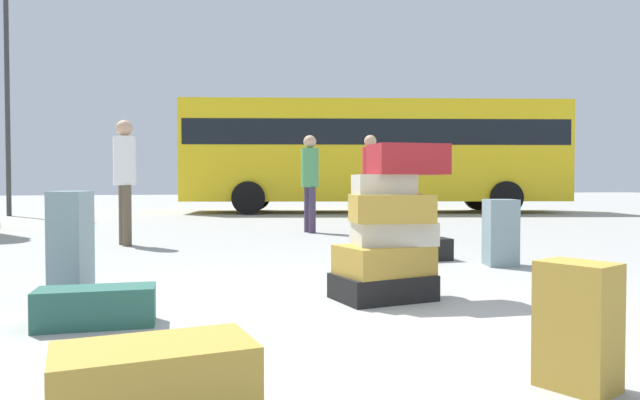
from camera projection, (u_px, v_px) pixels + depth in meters
ground_plane at (370, 317)px, 3.68m from camera, size 80.00×80.00×0.00m
suitcase_tower at (390, 230)px, 4.26m from camera, size 0.89×0.59×1.14m
suitcase_black_upright_blue at (427, 249)px, 6.38m from camera, size 0.52×0.31×0.24m
suitcase_slate_foreground_far at (71, 248)px, 4.06m from camera, size 0.27×0.44×0.80m
suitcase_slate_right_side at (500, 232)px, 5.95m from camera, size 0.38×0.40×0.68m
suitcase_tan_white_trunk at (578, 326)px, 2.39m from camera, size 0.32×0.35×0.53m
suitcase_tan_behind_tower at (155, 386)px, 2.00m from camera, size 0.72×0.46×0.30m
suitcase_teal_foreground_near at (96, 307)px, 3.43m from camera, size 0.69×0.30×0.23m
person_bearded_onlooker at (125, 171)px, 7.86m from camera, size 0.30×0.33×1.71m
person_tourist_with_camera at (310, 175)px, 9.87m from camera, size 0.30×0.34×1.67m
person_passerby_in_red at (370, 174)px, 10.36m from camera, size 0.30×0.33×1.71m
parked_bus at (373, 149)px, 16.86m from camera, size 11.07×5.07×3.15m
lamp_post at (7, 49)px, 14.80m from camera, size 0.36×0.36×6.66m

